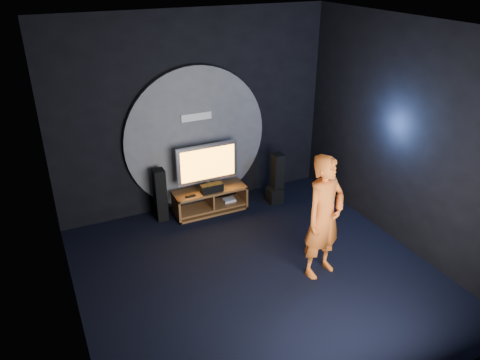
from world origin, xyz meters
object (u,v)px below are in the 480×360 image
tower_speaker_left (160,195)px  subwoofer (275,195)px  media_console (210,202)px  player (324,217)px  tv (207,165)px  tower_speaker_right (277,178)px

tower_speaker_left → subwoofer: 2.17m
subwoofer → media_console: bearing=171.3°
player → tower_speaker_left: bearing=110.6°
tower_speaker_left → subwoofer: size_ratio=3.29×
media_console → tv: size_ratio=1.18×
tower_speaker_right → player: bearing=-102.9°
media_console → tower_speaker_left: (-0.89, 0.11, 0.29)m
media_console → tower_speaker_left: bearing=172.9°
tower_speaker_left → media_console: bearing=-7.1°
tower_speaker_right → subwoofer: size_ratio=3.29×
media_console → tower_speaker_right: size_ratio=1.38×
tv → tower_speaker_right: (1.30, -0.23, -0.43)m
media_console → subwoofer: 1.25m
tower_speaker_left → player: 3.02m
tv → player: (0.80, -2.43, 0.02)m
media_console → subwoofer: media_console is taller
tv → tower_speaker_left: size_ratio=1.17×
media_console → tower_speaker_left: size_ratio=1.38×
tv → tower_speaker_left: tv is taller
subwoofer → player: player is taller
tv → media_console: bearing=-83.8°
tower_speaker_right → player: player is taller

